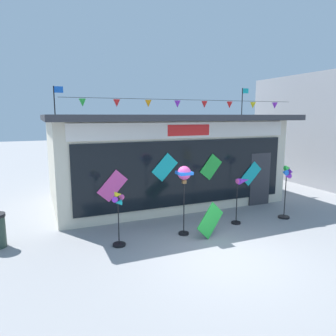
% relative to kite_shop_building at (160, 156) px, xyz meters
% --- Properties ---
extents(ground_plane, '(80.00, 80.00, 0.00)m').
position_rel_kite_shop_building_xyz_m(ground_plane, '(-0.67, -5.91, -1.73)').
color(ground_plane, gray).
extents(kite_shop_building, '(8.94, 5.84, 4.62)m').
position_rel_kite_shop_building_xyz_m(kite_shop_building, '(0.00, 0.00, 0.00)').
color(kite_shop_building, beige).
rests_on(kite_shop_building, ground_plane).
extents(wind_spinner_far_left, '(0.37, 0.34, 1.49)m').
position_rel_kite_shop_building_xyz_m(wind_spinner_far_left, '(-2.87, -4.28, -0.83)').
color(wind_spinner_far_left, black).
rests_on(wind_spinner_far_left, ground_plane).
extents(wind_spinner_left, '(0.40, 0.40, 2.01)m').
position_rel_kite_shop_building_xyz_m(wind_spinner_left, '(-0.95, -4.20, -0.06)').
color(wind_spinner_left, black).
rests_on(wind_spinner_left, ground_plane).
extents(wind_spinner_center_left, '(0.66, 0.31, 1.48)m').
position_rel_kite_shop_building_xyz_m(wind_spinner_center_left, '(1.16, -4.03, -0.65)').
color(wind_spinner_center_left, black).
rests_on(wind_spinner_center_left, ground_plane).
extents(wind_spinner_center_right, '(0.45, 0.37, 1.80)m').
position_rel_kite_shop_building_xyz_m(wind_spinner_center_right, '(2.80, -4.22, -0.52)').
color(wind_spinner_center_right, black).
rests_on(wind_spinner_center_right, ground_plane).
extents(display_kite_on_ground, '(0.98, 0.28, 0.98)m').
position_rel_kite_shop_building_xyz_m(display_kite_on_ground, '(-0.35, -4.67, -1.24)').
color(display_kite_on_ground, green).
rests_on(display_kite_on_ground, ground_plane).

